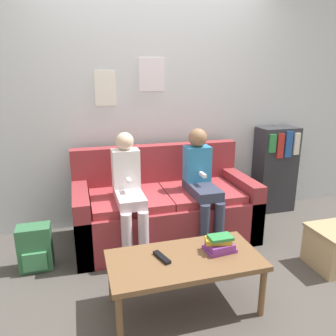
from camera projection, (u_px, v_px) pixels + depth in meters
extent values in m
plane|color=#4C4742|center=(180.00, 264.00, 2.84)|extent=(10.00, 10.00, 0.00)
cube|color=silver|center=(151.00, 102.00, 3.42)|extent=(8.00, 0.06, 2.60)
cube|color=white|center=(105.00, 88.00, 3.22)|extent=(0.20, 0.00, 0.34)
cube|color=silver|center=(152.00, 75.00, 3.31)|extent=(0.26, 0.00, 0.33)
cube|color=maroon|center=(165.00, 218.00, 3.22)|extent=(1.72, 0.81, 0.43)
cube|color=maroon|center=(157.00, 166.00, 3.41)|extent=(1.72, 0.14, 0.45)
cube|color=maroon|center=(82.00, 220.00, 2.99)|extent=(0.14, 0.81, 0.59)
cube|color=maroon|center=(238.00, 202.00, 3.41)|extent=(0.14, 0.81, 0.59)
cube|color=#A1343A|center=(129.00, 199.00, 3.03)|extent=(0.70, 0.65, 0.07)
cube|color=#A1343A|center=(201.00, 192.00, 3.22)|extent=(0.70, 0.65, 0.07)
cube|color=brown|center=(185.00, 260.00, 2.21)|extent=(1.04, 0.51, 0.04)
cylinder|color=brown|center=(120.00, 321.00, 1.94)|extent=(0.04, 0.04, 0.35)
cylinder|color=brown|center=(262.00, 292.00, 2.19)|extent=(0.04, 0.04, 0.35)
cylinder|color=brown|center=(111.00, 278.00, 2.34)|extent=(0.04, 0.04, 0.35)
cylinder|color=brown|center=(233.00, 258.00, 2.59)|extent=(0.04, 0.04, 0.35)
cylinder|color=silver|center=(127.00, 242.00, 2.70)|extent=(0.09, 0.09, 0.50)
cylinder|color=silver|center=(144.00, 239.00, 2.74)|extent=(0.09, 0.09, 0.50)
cube|color=silver|center=(129.00, 197.00, 2.88)|extent=(0.23, 0.50, 0.09)
cube|color=white|center=(126.00, 168.00, 2.95)|extent=(0.24, 0.16, 0.35)
sphere|color=beige|center=(125.00, 141.00, 2.88)|extent=(0.16, 0.16, 0.16)
cube|color=white|center=(129.00, 181.00, 2.83)|extent=(0.03, 0.12, 0.03)
cylinder|color=#33384C|center=(204.00, 231.00, 2.88)|extent=(0.09, 0.09, 0.50)
cylinder|color=#33384C|center=(219.00, 229.00, 2.92)|extent=(0.09, 0.09, 0.50)
cube|color=#33384C|center=(202.00, 189.00, 3.06)|extent=(0.23, 0.50, 0.09)
cube|color=teal|center=(197.00, 164.00, 3.13)|extent=(0.24, 0.16, 0.33)
sphere|color=#8C6647|center=(198.00, 138.00, 3.06)|extent=(0.17, 0.17, 0.17)
cube|color=white|center=(203.00, 175.00, 3.01)|extent=(0.03, 0.12, 0.03)
cube|color=black|center=(162.00, 257.00, 2.19)|extent=(0.09, 0.17, 0.02)
cube|color=#7A3389|center=(219.00, 249.00, 2.29)|extent=(0.21, 0.16, 0.02)
cube|color=#7A3389|center=(220.00, 246.00, 2.27)|extent=(0.19, 0.15, 0.04)
cube|color=gold|center=(218.00, 241.00, 2.27)|extent=(0.20, 0.13, 0.04)
cube|color=#2D8442|center=(221.00, 237.00, 2.26)|extent=(0.16, 0.11, 0.02)
cube|color=#2D2D33|center=(275.00, 170.00, 3.85)|extent=(0.46, 0.26, 1.00)
cube|color=#2D8442|center=(273.00, 144.00, 3.58)|extent=(0.08, 0.02, 0.20)
cube|color=red|center=(281.00, 146.00, 3.62)|extent=(0.08, 0.02, 0.27)
cube|color=#23519E|center=(289.00, 144.00, 3.64)|extent=(0.08, 0.02, 0.30)
cube|color=silver|center=(297.00, 144.00, 3.67)|extent=(0.07, 0.02, 0.25)
cube|color=tan|center=(332.00, 250.00, 2.75)|extent=(0.33, 0.36, 0.33)
cube|color=tan|center=(335.00, 231.00, 2.70)|extent=(0.35, 0.38, 0.02)
cube|color=#336B42|center=(35.00, 247.00, 2.73)|extent=(0.27, 0.17, 0.38)
cube|color=#3D804F|center=(35.00, 262.00, 2.66)|extent=(0.19, 0.03, 0.15)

